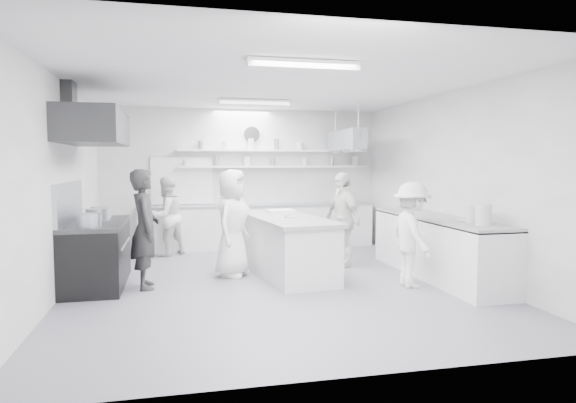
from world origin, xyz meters
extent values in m
cube|color=gray|center=(0.00, 0.00, -0.01)|extent=(6.00, 7.00, 0.02)
cube|color=silver|center=(0.00, 0.00, 3.01)|extent=(6.00, 7.00, 0.02)
cube|color=white|center=(0.00, 3.50, 1.50)|extent=(6.00, 0.04, 3.00)
cube|color=white|center=(0.00, -3.50, 1.50)|extent=(6.00, 0.04, 3.00)
cube|color=white|center=(-3.00, 0.00, 1.50)|extent=(0.04, 7.00, 3.00)
cube|color=white|center=(3.00, 0.00, 1.50)|extent=(0.04, 7.00, 3.00)
cube|color=black|center=(-2.60, 0.40, 0.45)|extent=(0.80, 1.80, 0.90)
cube|color=#38383A|center=(-2.60, 0.40, 2.35)|extent=(0.85, 2.00, 0.50)
cube|color=white|center=(0.30, 3.20, 0.46)|extent=(5.00, 0.60, 0.92)
cube|color=white|center=(0.70, 3.37, 1.75)|extent=(4.20, 0.26, 0.04)
cube|color=white|center=(0.70, 3.37, 2.10)|extent=(4.20, 0.26, 0.04)
cube|color=black|center=(-1.30, 3.48, 1.45)|extent=(1.30, 0.04, 1.00)
cylinder|color=white|center=(0.20, 3.46, 2.45)|extent=(0.32, 0.05, 0.32)
cube|color=white|center=(2.65, -0.20, 0.47)|extent=(0.74, 3.30, 0.94)
cube|color=#AEB2BB|center=(2.00, 2.40, 2.30)|extent=(0.30, 1.60, 0.40)
cube|color=white|center=(0.00, -1.80, 2.94)|extent=(1.30, 0.25, 0.10)
cube|color=white|center=(0.00, 1.80, 2.94)|extent=(1.30, 0.25, 0.10)
cube|color=white|center=(0.32, 0.53, 0.45)|extent=(1.21, 2.54, 0.90)
cylinder|color=#AEB2BB|center=(-2.60, 0.58, 1.03)|extent=(0.35, 0.35, 0.23)
imported|color=#2E2D2E|center=(-1.89, 0.08, 0.87)|extent=(0.48, 0.68, 1.74)
imported|color=white|center=(-1.63, 2.68, 0.79)|extent=(0.97, 0.94, 1.58)
imported|color=white|center=(-0.56, 0.59, 0.87)|extent=(0.89, 1.01, 1.73)
imported|color=white|center=(1.43, 0.95, 0.84)|extent=(0.63, 1.05, 1.67)
imported|color=white|center=(1.95, -0.69, 0.78)|extent=(0.60, 1.02, 1.55)
imported|color=#AEB2BB|center=(0.40, 0.45, 0.93)|extent=(0.32, 0.32, 0.06)
imported|color=white|center=(0.43, 1.02, 0.93)|extent=(0.21, 0.21, 0.06)
imported|color=white|center=(2.69, -0.90, 0.97)|extent=(0.31, 0.31, 0.06)
camera|label=1|loc=(-1.44, -7.43, 1.83)|focal=31.26mm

